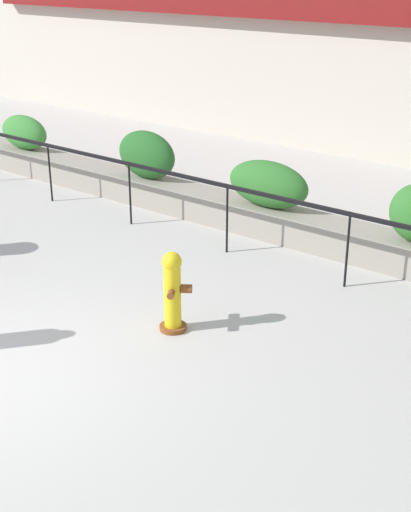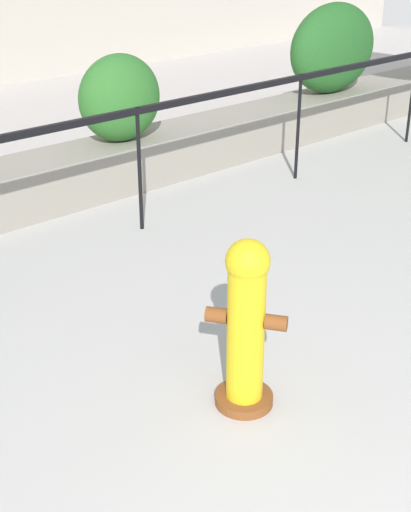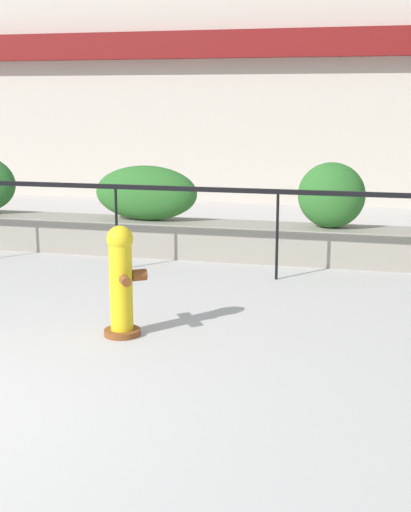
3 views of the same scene
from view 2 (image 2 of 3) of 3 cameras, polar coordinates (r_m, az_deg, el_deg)
name	(u,v)px [view 2 (image 2 of 3)]	position (r m, az deg, el deg)	size (l,w,h in m)	color
hedge_bush_3	(120,98)	(7.62, -6.88, 12.44)	(0.92, 0.66, 0.90)	#2D6B28
hedge_bush_4	(333,48)	(9.91, 10.16, 16.05)	(1.48, 0.70, 1.16)	#235B23
fire_hydrant	(246,324)	(4.11, 3.27, -5.43)	(0.49, 0.49, 1.08)	brown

